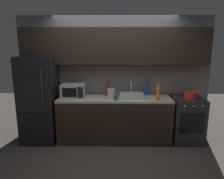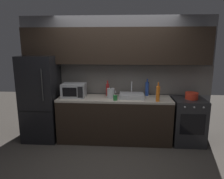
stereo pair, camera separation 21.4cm
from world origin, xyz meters
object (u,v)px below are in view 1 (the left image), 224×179
at_px(wine_bottle_blue, 146,88).
at_px(mug_green, 116,98).
at_px(microwave, 73,91).
at_px(wine_bottle_orange, 158,93).
at_px(oven_range, 187,120).
at_px(kettle, 111,93).
at_px(refrigerator, 40,99).
at_px(cooking_pot, 190,95).
at_px(wine_bottle_red, 107,90).

bearing_deg(wine_bottle_blue, mug_green, -146.56).
relative_size(microwave, wine_bottle_orange, 1.29).
distance_m(oven_range, microwave, 2.35).
distance_m(kettle, wine_bottle_orange, 0.91).
bearing_deg(refrigerator, wine_bottle_orange, -5.40).
bearing_deg(mug_green, refrigerator, 172.79).
relative_size(refrigerator, mug_green, 18.47).
distance_m(microwave, wine_bottle_blue, 1.49).
relative_size(wine_bottle_orange, mug_green, 3.83).
bearing_deg(microwave, cooking_pot, -0.45).
bearing_deg(microwave, wine_bottle_orange, -8.27).
relative_size(microwave, mug_green, 4.94).
height_order(oven_range, wine_bottle_blue, wine_bottle_blue).
bearing_deg(wine_bottle_red, refrigerator, -172.98).
bearing_deg(oven_range, wine_bottle_red, 174.08).
xyz_separation_m(microwave, mug_green, (0.84, -0.21, -0.09)).
relative_size(mug_green, cooking_pot, 0.38).
relative_size(refrigerator, oven_range, 1.91).
distance_m(oven_range, wine_bottle_blue, 1.02).
bearing_deg(wine_bottle_orange, wine_bottle_blue, 109.78).
distance_m(refrigerator, microwave, 0.70).
relative_size(microwave, wine_bottle_red, 1.47).
xyz_separation_m(mug_green, cooking_pot, (1.46, 0.19, 0.02)).
bearing_deg(microwave, refrigerator, -178.45).
bearing_deg(refrigerator, oven_range, -0.02).
bearing_deg(oven_range, wine_bottle_orange, -161.35).
height_order(microwave, wine_bottle_red, wine_bottle_red).
height_order(wine_bottle_orange, cooking_pot, wine_bottle_orange).
xyz_separation_m(refrigerator, mug_green, (1.52, -0.19, 0.09)).
xyz_separation_m(oven_range, wine_bottle_blue, (-0.80, 0.22, 0.59)).
height_order(refrigerator, wine_bottle_red, refrigerator).
relative_size(microwave, kettle, 2.15).
bearing_deg(oven_range, cooking_pot, 2.34).
relative_size(kettle, cooking_pot, 0.87).
bearing_deg(cooking_pot, refrigerator, -180.00).
xyz_separation_m(refrigerator, kettle, (1.43, -0.02, 0.14)).
bearing_deg(cooking_pot, wine_bottle_red, 174.25).
height_order(kettle, wine_bottle_orange, wine_bottle_orange).
height_order(microwave, mug_green, microwave).
relative_size(refrigerator, wine_bottle_blue, 4.95).
bearing_deg(refrigerator, mug_green, -7.21).
bearing_deg(microwave, kettle, -3.20).
height_order(microwave, kettle, microwave).
xyz_separation_m(kettle, wine_bottle_orange, (0.88, -0.19, 0.05)).
xyz_separation_m(wine_bottle_red, mug_green, (0.18, -0.36, -0.08)).
bearing_deg(mug_green, cooking_pot, 7.49).
xyz_separation_m(wine_bottle_orange, mug_green, (-0.79, 0.03, -0.10)).
height_order(kettle, wine_bottle_blue, wine_bottle_blue).
bearing_deg(cooking_pot, wine_bottle_blue, 165.05).
distance_m(mug_green, cooking_pot, 1.48).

